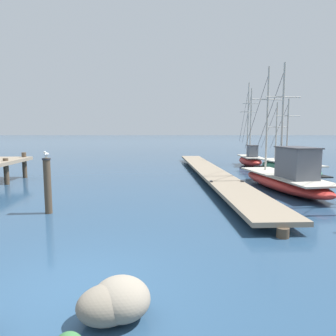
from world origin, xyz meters
TOP-DOWN VIEW (x-y plane):
  - ground_plane at (0.00, 0.00)m, footprint 400.00×400.00m
  - floating_dock at (4.83, 14.40)m, footprint 2.49×23.58m
  - fishing_boat_0 at (7.99, 9.71)m, footprint 3.16×9.02m
  - fishing_boat_1 at (10.48, 15.38)m, footprint 3.09×7.40m
  - fishing_boat_2 at (9.25, 20.72)m, footprint 1.79×6.84m
  - mooring_piling at (-2.55, 5.50)m, footprint 0.30×0.30m
  - perched_seagull at (-2.55, 5.50)m, footprint 0.14×0.38m
  - shore_rock_near_right at (0.96, -1.01)m, footprint 1.47×1.37m

SIDE VIEW (x-z plane):
  - ground_plane at x=0.00m, z-range 0.00..0.00m
  - shore_rock_near_right at x=0.96m, z-range -0.01..0.64m
  - floating_dock at x=4.83m, z-range 0.10..0.63m
  - fishing_boat_1 at x=10.48m, z-range -2.04..3.22m
  - fishing_boat_2 at x=9.25m, z-range -3.02..4.25m
  - fishing_boat_0 at x=7.99m, z-range -2.64..4.01m
  - mooring_piling at x=-2.55m, z-range 0.04..2.10m
  - perched_seagull at x=-2.55m, z-range 2.08..2.35m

